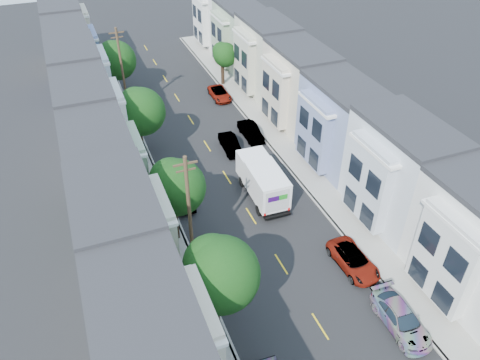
% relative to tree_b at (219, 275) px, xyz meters
% --- Properties ---
extents(ground, '(160.00, 160.00, 0.00)m').
position_rel_tree_b_xyz_m(ground, '(6.30, 4.14, -5.64)').
color(ground, black).
rests_on(ground, ground).
extents(road_slab, '(12.00, 70.00, 0.02)m').
position_rel_tree_b_xyz_m(road_slab, '(6.30, 19.14, -5.63)').
color(road_slab, black).
rests_on(road_slab, ground).
extents(curb_left, '(0.30, 70.00, 0.15)m').
position_rel_tree_b_xyz_m(curb_left, '(0.25, 19.14, -5.57)').
color(curb_left, gray).
rests_on(curb_left, ground).
extents(curb_right, '(0.30, 70.00, 0.15)m').
position_rel_tree_b_xyz_m(curb_right, '(12.35, 19.14, -5.57)').
color(curb_right, gray).
rests_on(curb_right, ground).
extents(sidewalk_left, '(2.60, 70.00, 0.15)m').
position_rel_tree_b_xyz_m(sidewalk_left, '(-1.05, 19.14, -5.57)').
color(sidewalk_left, gray).
rests_on(sidewalk_left, ground).
extents(sidewalk_right, '(2.60, 70.00, 0.15)m').
position_rel_tree_b_xyz_m(sidewalk_right, '(13.65, 19.14, -5.57)').
color(sidewalk_right, gray).
rests_on(sidewalk_right, ground).
extents(centerline, '(0.12, 70.00, 0.01)m').
position_rel_tree_b_xyz_m(centerline, '(6.30, 19.14, -5.64)').
color(centerline, gold).
rests_on(centerline, ground).
extents(townhouse_row_left, '(5.00, 70.00, 8.50)m').
position_rel_tree_b_xyz_m(townhouse_row_left, '(-4.85, 19.14, -5.64)').
color(townhouse_row_left, '#7683AD').
rests_on(townhouse_row_left, ground).
extents(townhouse_row_right, '(5.00, 70.00, 8.50)m').
position_rel_tree_b_xyz_m(townhouse_row_right, '(17.45, 19.14, -5.64)').
color(townhouse_row_right, '#7683AD').
rests_on(townhouse_row_right, ground).
extents(tree_b, '(4.70, 4.70, 8.02)m').
position_rel_tree_b_xyz_m(tree_b, '(0.00, 0.00, 0.00)').
color(tree_b, black).
rests_on(tree_b, ground).
extents(tree_c, '(4.37, 4.37, 7.28)m').
position_rel_tree_b_xyz_m(tree_c, '(-0.00, 9.79, -0.57)').
color(tree_c, black).
rests_on(tree_c, ground).
extents(tree_d, '(4.70, 4.70, 7.23)m').
position_rel_tree_b_xyz_m(tree_d, '(0.00, 22.91, -0.78)').
color(tree_d, black).
rests_on(tree_d, ground).
extents(tree_e, '(4.70, 4.70, 6.90)m').
position_rel_tree_b_xyz_m(tree_e, '(0.00, 37.36, -1.11)').
color(tree_e, black).
rests_on(tree_e, ground).
extents(tree_far_r, '(3.06, 3.06, 5.51)m').
position_rel_tree_b_xyz_m(tree_far_r, '(13.20, 35.60, -1.71)').
color(tree_far_r, black).
rests_on(tree_far_r, ground).
extents(utility_pole_near, '(1.60, 0.26, 10.00)m').
position_rel_tree_b_xyz_m(utility_pole_near, '(0.00, 6.14, -0.49)').
color(utility_pole_near, '#42301E').
rests_on(utility_pole_near, ground).
extents(utility_pole_far, '(1.60, 0.26, 10.00)m').
position_rel_tree_b_xyz_m(utility_pole_far, '(0.00, 32.14, -0.49)').
color(utility_pole_far, '#42301E').
rests_on(utility_pole_far, ground).
extents(fedex_truck, '(2.64, 6.87, 3.29)m').
position_rel_tree_b_xyz_m(fedex_truck, '(8.26, 12.30, -3.80)').
color(fedex_truck, white).
rests_on(fedex_truck, ground).
extents(lead_sedan, '(1.71, 4.25, 1.39)m').
position_rel_tree_b_xyz_m(lead_sedan, '(8.29, 20.53, -4.95)').
color(lead_sedan, black).
rests_on(lead_sedan, ground).
extents(parked_left_c, '(2.06, 4.49, 1.41)m').
position_rel_tree_b_xyz_m(parked_left_c, '(1.40, 4.44, -4.94)').
color(parked_left_c, silver).
rests_on(parked_left_c, ground).
extents(parked_left_d, '(1.81, 4.48, 1.46)m').
position_rel_tree_b_xyz_m(parked_left_d, '(1.40, 14.18, -4.91)').
color(parked_left_d, '#490707').
rests_on(parked_left_d, ground).
extents(parked_right_a, '(2.25, 5.01, 1.48)m').
position_rel_tree_b_xyz_m(parked_right_a, '(11.20, -3.71, -4.90)').
color(parked_right_a, '#3C4046').
rests_on(parked_right_a, ground).
extents(parked_right_b, '(2.35, 4.86, 1.34)m').
position_rel_tree_b_xyz_m(parked_right_b, '(11.20, 1.97, -4.98)').
color(parked_right_b, silver).
rests_on(parked_right_b, ground).
extents(parked_right_c, '(1.53, 4.33, 1.44)m').
position_rel_tree_b_xyz_m(parked_right_c, '(11.20, 22.06, -4.92)').
color(parked_right_c, black).
rests_on(parked_right_c, ground).
extents(parked_right_d, '(2.16, 4.50, 1.24)m').
position_rel_tree_b_xyz_m(parked_right_d, '(11.20, 32.05, -5.02)').
color(parked_right_d, '#111E3F').
rests_on(parked_right_d, ground).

